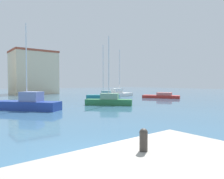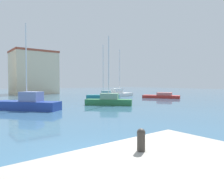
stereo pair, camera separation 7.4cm
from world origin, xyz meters
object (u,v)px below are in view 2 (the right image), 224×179
sailboat_teal_inner_mooring (104,97)px  sailboat_blue_center_channel (28,103)px  sailboat_white_distant_east (119,93)px  mooring_bollard (141,139)px  motorboat_red_far_right (162,96)px  sailboat_green_mid_harbor (109,100)px

sailboat_teal_inner_mooring → sailboat_blue_center_channel: (-13.27, -4.84, 0.09)m
sailboat_white_distant_east → sailboat_blue_center_channel: 24.58m
mooring_bollard → motorboat_red_far_right: (27.37, 21.04, -1.04)m
sailboat_blue_center_channel → sailboat_white_distant_east: bearing=27.2°
mooring_bollard → sailboat_teal_inner_mooring: size_ratio=0.06×
sailboat_teal_inner_mooring → sailboat_green_mid_harbor: bearing=-120.4°
sailboat_blue_center_channel → motorboat_red_far_right: bearing=5.1°
sailboat_white_distant_east → sailboat_teal_inner_mooring: (-8.60, -6.39, -0.01)m
sailboat_white_distant_east → sailboat_blue_center_channel: (-21.87, -11.22, 0.08)m
sailboat_blue_center_channel → motorboat_red_far_right: 24.94m
motorboat_red_far_right → sailboat_white_distant_east: bearing=108.2°
sailboat_white_distant_east → motorboat_red_far_right: size_ratio=1.43×
sailboat_green_mid_harbor → motorboat_red_far_right: 15.74m
mooring_bollard → sailboat_green_mid_harbor: size_ratio=0.07×
sailboat_green_mid_harbor → sailboat_blue_center_channel: size_ratio=0.97×
sailboat_white_distant_east → motorboat_red_far_right: bearing=-71.8°
sailboat_white_distant_east → mooring_bollard: bearing=-129.1°
mooring_bollard → sailboat_blue_center_channel: 19.02m
mooring_bollard → sailboat_blue_center_channel: bearing=82.3°
sailboat_green_mid_harbor → sailboat_blue_center_channel: sailboat_blue_center_channel is taller
mooring_bollard → motorboat_red_far_right: size_ratio=0.08×
sailboat_green_mid_harbor → sailboat_blue_center_channel: (-9.54, 1.52, 0.07)m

